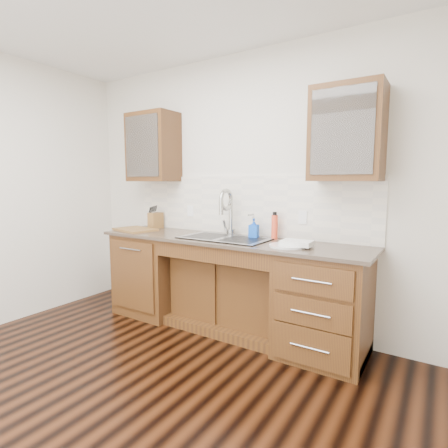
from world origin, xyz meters
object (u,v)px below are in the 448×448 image
Objects in this scene: plate at (287,246)px; cutting_board at (135,229)px; soap_bottle at (254,228)px; water_bottle at (275,227)px; knife_block at (156,220)px.

cutting_board is at bearing 179.44° from plate.
soap_bottle is 0.84× the size of water_bottle.
soap_bottle is 1.30m from knife_block.
cutting_board is at bearing -169.32° from water_bottle.
water_bottle reaches higher than cutting_board.
water_bottle is 0.75× the size of plate.
soap_bottle is 0.41× the size of cutting_board.
knife_block is (-1.74, 0.28, 0.08)m from plate.
cutting_board is (-1.80, 0.02, 0.00)m from plate.
plate is at bearing -0.56° from cutting_board.
water_bottle is at bearing 3.63° from knife_block.
plate is (0.26, -0.31, -0.10)m from water_bottle.
soap_bottle is 0.20m from water_bottle.
water_bottle is (0.18, 0.06, 0.02)m from soap_bottle.
plate is at bearing -6.61° from knife_block.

